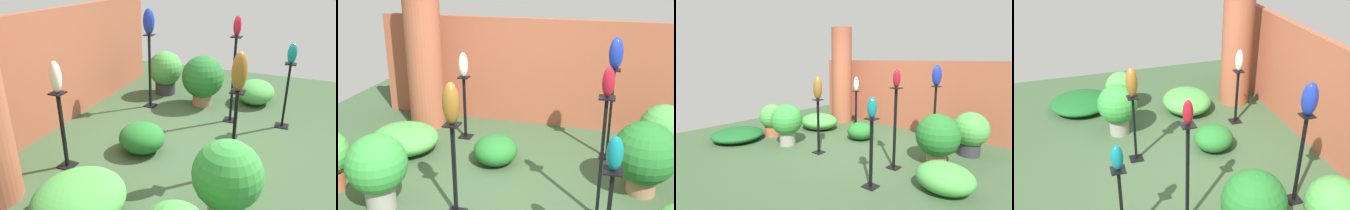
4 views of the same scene
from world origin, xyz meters
TOP-DOWN VIEW (x-y plane):
  - ground_plane at (0.00, 0.00)m, footprint 8.00×8.00m
  - brick_wall_back at (0.00, 2.27)m, footprint 5.60×0.12m
  - pedestal_ruby at (1.15, -0.23)m, footprint 0.20×0.20m
  - pedestal_cobalt at (1.21, 1.25)m, footprint 0.20×0.20m
  - pedestal_teal at (1.25, -1.03)m, footprint 0.20×0.20m
  - pedestal_ivory at (-0.98, 1.38)m, footprint 0.20×0.20m
  - pedestal_bronze at (-0.35, -0.57)m, footprint 0.20×0.20m
  - art_vase_ruby at (1.15, -0.23)m, footprint 0.12×0.12m
  - art_vase_cobalt at (1.21, 1.25)m, footprint 0.19×0.20m
  - art_vase_teal at (1.25, -1.03)m, footprint 0.14×0.14m
  - art_vase_ivory at (-0.98, 1.38)m, footprint 0.14×0.13m
  - art_vase_bronze at (-0.35, -0.57)m, footprint 0.18×0.17m
  - potted_plant_mid_left at (1.92, 1.26)m, footprint 0.67×0.67m
  - potted_plant_back_center at (1.63, 0.41)m, footprint 0.76×0.76m
  - potted_plant_front_left at (-1.21, -0.69)m, footprint 0.67×0.67m
  - foliage_bed_west at (-0.27, 0.67)m, footprint 0.60×0.63m
  - foliage_bed_center at (-1.65, 0.67)m, footprint 0.99×0.92m
  - foliage_bed_rear at (2.11, -0.47)m, footprint 0.82×0.67m

SIDE VIEW (x-z plane):
  - ground_plane at x=0.00m, z-range 0.00..0.00m
  - foliage_bed_west at x=-0.27m, z-range 0.00..0.39m
  - foliage_bed_center at x=-1.65m, z-range 0.00..0.41m
  - foliage_bed_rear at x=2.11m, z-range 0.00..0.42m
  - pedestal_ivory at x=-0.98m, z-range -0.05..0.95m
  - pedestal_teal at x=1.25m, z-range -0.05..0.98m
  - potted_plant_mid_left at x=1.92m, z-range 0.05..0.89m
  - pedestal_bronze at x=-0.35m, z-range -0.05..1.02m
  - potted_plant_back_center at x=1.63m, z-range 0.05..0.96m
  - potted_plant_front_left at x=-1.21m, z-range 0.07..0.96m
  - pedestal_cobalt at x=1.21m, z-range -0.05..1.24m
  - pedestal_ruby at x=1.15m, z-range -0.05..1.33m
  - brick_wall_back at x=0.00m, z-range 0.00..1.79m
  - art_vase_teal at x=1.25m, z-range 1.03..1.33m
  - art_vase_ivory at x=-0.98m, z-range 0.99..1.37m
  - art_vase_bronze at x=-0.35m, z-range 1.07..1.52m
  - art_vase_cobalt at x=1.21m, z-range 1.29..1.72m
  - art_vase_ruby at x=1.15m, z-range 1.38..1.69m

